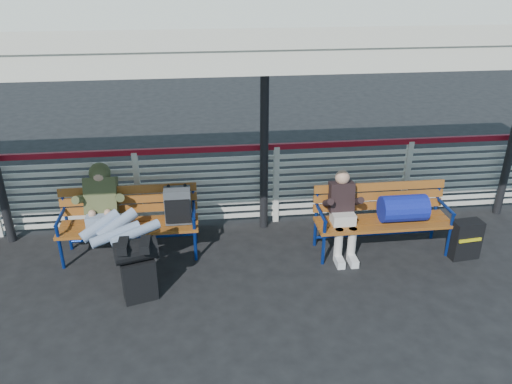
{
  "coord_description": "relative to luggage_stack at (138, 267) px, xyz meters",
  "views": [
    {
      "loc": [
        0.92,
        -4.73,
        3.62
      ],
      "look_at": [
        1.6,
        1.0,
        0.92
      ],
      "focal_mm": 35.0,
      "sensor_mm": 36.0,
      "label": 1
    }
  ],
  "objects": [
    {
      "name": "ground",
      "position": [
        -0.14,
        -0.19,
        -0.43
      ],
      "size": [
        60.0,
        60.0,
        0.0
      ],
      "primitive_type": "plane",
      "color": "black",
      "rests_on": "ground"
    },
    {
      "name": "fence",
      "position": [
        -0.14,
        1.71,
        0.23
      ],
      "size": [
        12.08,
        0.08,
        1.24
      ],
      "color": "silver",
      "rests_on": "ground"
    },
    {
      "name": "canopy",
      "position": [
        -0.14,
        0.68,
        2.61
      ],
      "size": [
        12.6,
        3.6,
        3.16
      ],
      "color": "silver",
      "rests_on": "ground"
    },
    {
      "name": "luggage_stack",
      "position": [
        0.0,
        0.0,
        0.0
      ],
      "size": [
        0.53,
        0.38,
        0.78
      ],
      "rotation": [
        0.0,
        0.0,
        0.28
      ],
      "color": "black",
      "rests_on": "ground"
    },
    {
      "name": "bench_left",
      "position": [
        0.02,
        1.03,
        0.18
      ],
      "size": [
        1.8,
        0.56,
        0.95
      ],
      "color": "#97501D",
      "rests_on": "ground"
    },
    {
      "name": "bench_right",
      "position": [
        3.28,
        0.71,
        0.17
      ],
      "size": [
        1.8,
        0.56,
        0.92
      ],
      "color": "#97501D",
      "rests_on": "ground"
    },
    {
      "name": "traveler_man",
      "position": [
        -0.35,
        0.69,
        0.26
      ],
      "size": [
        0.94,
        1.63,
        0.77
      ],
      "color": "#98A8CD",
      "rests_on": "ground"
    },
    {
      "name": "companion_person",
      "position": [
        2.6,
        0.71,
        0.17
      ],
      "size": [
        0.32,
        0.66,
        1.15
      ],
      "color": "beige",
      "rests_on": "ground"
    },
    {
      "name": "suitcase_side",
      "position": [
        4.2,
        0.41,
        -0.16
      ],
      "size": [
        0.4,
        0.27,
        0.53
      ],
      "rotation": [
        0.0,
        0.0,
        0.11
      ],
      "color": "black",
      "rests_on": "ground"
    }
  ]
}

